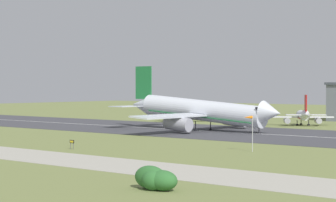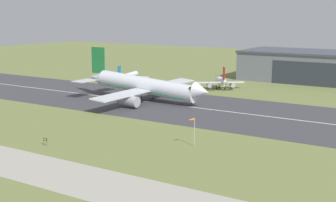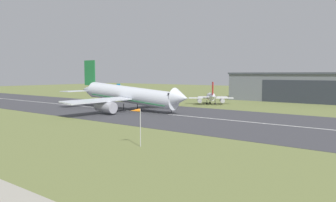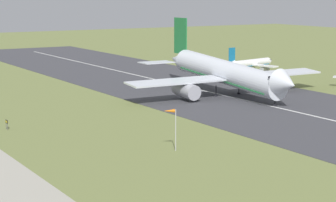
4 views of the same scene
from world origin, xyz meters
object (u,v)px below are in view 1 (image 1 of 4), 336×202
(airplane_landing, at_px, (201,111))
(shrub_clump, at_px, (155,179))
(airplane_parked_west, at_px, (183,113))
(airplane_parked_centre, at_px, (303,116))
(runway_sign, at_px, (72,142))
(windsock_pole, at_px, (249,120))

(airplane_landing, relative_size, shrub_clump, 8.83)
(airplane_landing, bearing_deg, airplane_parked_west, 134.62)
(airplane_parked_centre, height_order, runway_sign, airplane_parked_centre)
(airplane_parked_centre, bearing_deg, airplane_parked_west, -172.90)
(airplane_parked_west, height_order, windsock_pole, airplane_parked_west)
(airplane_landing, distance_m, airplane_parked_centre, 41.32)
(airplane_landing, distance_m, airplane_parked_west, 48.12)
(airplane_landing, xyz_separation_m, runway_sign, (12.69, -60.31, -4.18))
(airplane_landing, height_order, runway_sign, airplane_landing)
(shrub_clump, xyz_separation_m, runway_sign, (-46.60, 28.27, 0.01))
(airplane_landing, bearing_deg, runway_sign, -78.12)
(windsock_pole, bearing_deg, runway_sign, -149.42)
(airplane_parked_west, height_order, airplane_parked_centre, airplane_parked_centre)
(shrub_clump, xyz_separation_m, windsock_pole, (-16.21, 46.23, 4.81))
(airplane_parked_west, bearing_deg, shrub_clump, -52.85)
(airplane_parked_west, relative_size, runway_sign, 12.49)
(airplane_parked_west, bearing_deg, runway_sign, -63.83)
(airplane_parked_centre, relative_size, windsock_pole, 2.61)
(airplane_parked_west, relative_size, shrub_clump, 3.64)
(airplane_parked_centre, bearing_deg, windsock_pole, -68.64)
(airplane_parked_west, bearing_deg, windsock_pole, -44.90)
(runway_sign, bearing_deg, airplane_parked_west, 116.17)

